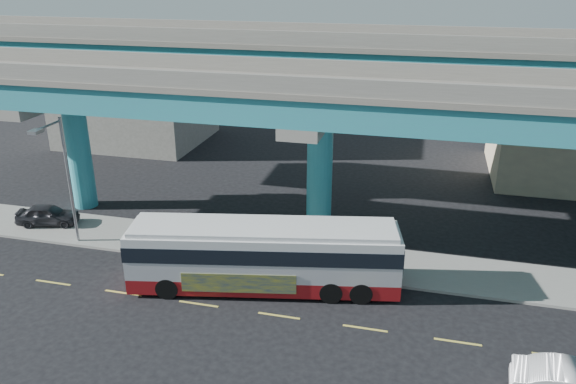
% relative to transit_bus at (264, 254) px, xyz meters
% --- Properties ---
extents(ground, '(120.00, 120.00, 0.00)m').
position_rel_transit_bus_xyz_m(ground, '(1.36, -1.99, -1.87)').
color(ground, black).
rests_on(ground, ground).
extents(sidewalk, '(70.00, 4.00, 0.15)m').
position_rel_transit_bus_xyz_m(sidewalk, '(1.36, 3.51, -1.80)').
color(sidewalk, gray).
rests_on(sidewalk, ground).
extents(lane_markings, '(58.00, 0.12, 0.01)m').
position_rel_transit_bus_xyz_m(lane_markings, '(1.36, -2.29, -1.87)').
color(lane_markings, '#D8C64C').
rests_on(lane_markings, ground).
extents(viaduct, '(52.00, 12.40, 11.70)m').
position_rel_transit_bus_xyz_m(viaduct, '(1.36, 7.11, 7.27)').
color(viaduct, teal).
rests_on(viaduct, ground).
extents(building_concrete, '(12.00, 10.00, 9.00)m').
position_rel_transit_bus_xyz_m(building_concrete, '(-18.64, 22.01, 2.63)').
color(building_concrete, gray).
rests_on(building_concrete, ground).
extents(transit_bus, '(13.60, 5.44, 3.42)m').
position_rel_transit_bus_xyz_m(transit_bus, '(0.00, 0.00, 0.00)').
color(transit_bus, maroon).
rests_on(transit_bus, ground).
extents(parked_car, '(3.38, 4.49, 1.27)m').
position_rel_transit_bus_xyz_m(parked_car, '(-15.04, 3.54, -1.09)').
color(parked_car, '#2A2A2F').
rests_on(parked_car, sidewalk).
extents(street_lamp, '(0.50, 2.43, 7.39)m').
position_rel_transit_bus_xyz_m(street_lamp, '(-11.98, 1.46, 3.10)').
color(street_lamp, gray).
rests_on(street_lamp, sidewalk).
extents(stop_sign, '(0.61, 0.60, 2.74)m').
position_rel_transit_bus_xyz_m(stop_sign, '(5.62, 2.18, 0.27)').
color(stop_sign, gray).
rests_on(stop_sign, sidewalk).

